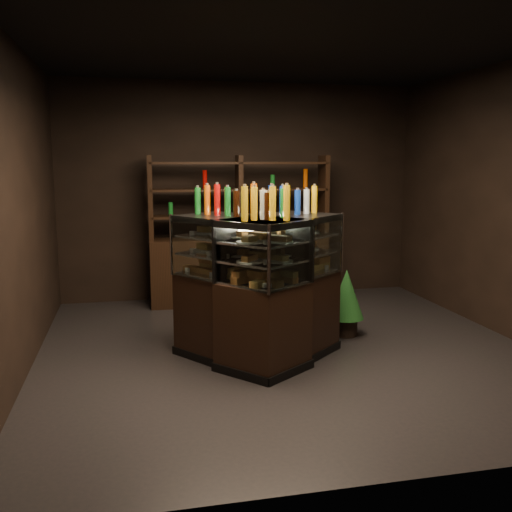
{
  "coord_description": "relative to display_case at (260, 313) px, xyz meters",
  "views": [
    {
      "loc": [
        -1.53,
        -5.44,
        1.94
      ],
      "look_at": [
        -0.41,
        -0.39,
        1.07
      ],
      "focal_mm": 40.0,
      "sensor_mm": 36.0,
      "label": 1
    }
  ],
  "objects": [
    {
      "name": "food_display",
      "position": [
        -0.0,
        -0.0,
        0.6
      ],
      "size": [
        1.33,
        1.06,
        0.44
      ],
      "color": "#B1813F",
      "rests_on": "display_case"
    },
    {
      "name": "back_shelving",
      "position": [
        0.23,
        2.27,
        0.13
      ],
      "size": [
        2.41,
        0.53,
        2.0
      ],
      "rotation": [
        0.0,
        0.0,
        -0.05
      ],
      "color": "black",
      "rests_on": "ground"
    },
    {
      "name": "display_case",
      "position": [
        0.0,
        0.0,
        0.0
      ],
      "size": [
        1.73,
        1.44,
        1.42
      ],
      "rotation": [
        0.0,
        0.0,
        -0.12
      ],
      "color": "black",
      "rests_on": "ground"
    },
    {
      "name": "room_shell",
      "position": [
        0.33,
        0.22,
        1.47
      ],
      "size": [
        5.02,
        5.02,
        3.01
      ],
      "color": "black",
      "rests_on": "ground"
    },
    {
      "name": "ground",
      "position": [
        0.33,
        0.22,
        -0.48
      ],
      "size": [
        5.0,
        5.0,
        0.0
      ],
      "primitive_type": "plane",
      "color": "black",
      "rests_on": "ground"
    },
    {
      "name": "potted_conifer",
      "position": [
        1.11,
        0.58,
        0.01
      ],
      "size": [
        0.4,
        0.4,
        0.85
      ],
      "rotation": [
        0.0,
        0.0,
        -0.02
      ],
      "color": "black",
      "rests_on": "ground"
    },
    {
      "name": "bottles_top",
      "position": [
        0.0,
        0.0,
        1.08
      ],
      "size": [
        1.15,
        0.92,
        0.3
      ],
      "color": "black",
      "rests_on": "display_case"
    }
  ]
}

